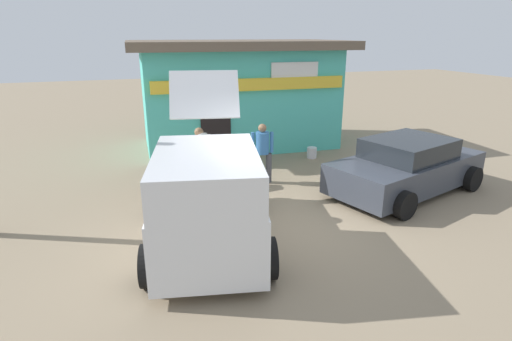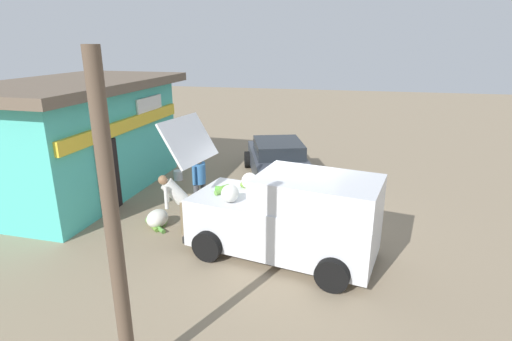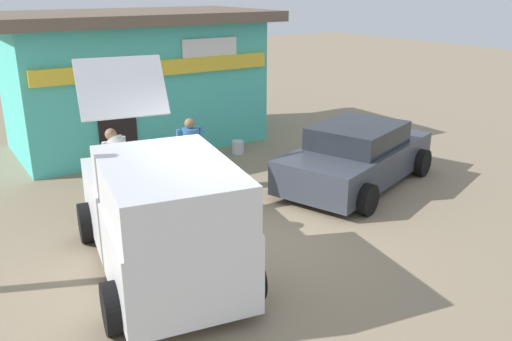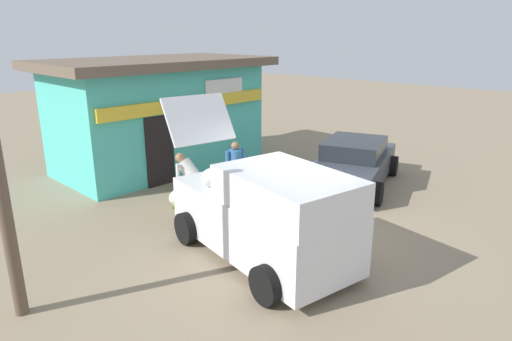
% 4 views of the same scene
% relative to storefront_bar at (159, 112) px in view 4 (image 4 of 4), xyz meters
% --- Properties ---
extents(ground_plane, '(60.00, 60.00, 0.00)m').
position_rel_storefront_bar_xyz_m(ground_plane, '(-1.01, -6.46, -1.78)').
color(ground_plane, gray).
extents(storefront_bar, '(7.13, 4.26, 3.45)m').
position_rel_storefront_bar_xyz_m(storefront_bar, '(0.00, 0.00, 0.00)').
color(storefront_bar, '#4CC6B7').
rests_on(storefront_bar, ground_plane).
extents(delivery_van, '(2.72, 4.88, 2.88)m').
position_rel_storefront_bar_xyz_m(delivery_van, '(-2.55, -6.73, -0.83)').
color(delivery_van, silver).
rests_on(delivery_van, ground_plane).
extents(parked_sedan, '(4.38, 3.03, 1.32)m').
position_rel_storefront_bar_xyz_m(parked_sedan, '(2.54, -5.65, -1.15)').
color(parked_sedan, '#383D47').
rests_on(parked_sedan, ground_plane).
extents(vendor_standing, '(0.55, 0.41, 1.54)m').
position_rel_storefront_bar_xyz_m(vendor_standing, '(-0.54, -3.94, -0.89)').
color(vendor_standing, '#4C4C51').
rests_on(vendor_standing, ground_plane).
extents(customer_bending, '(0.64, 0.71, 1.48)m').
position_rel_storefront_bar_xyz_m(customer_bending, '(-1.97, -3.86, -0.89)').
color(customer_bending, '#726047').
rests_on(customer_bending, ground_plane).
extents(unloaded_banana_pile, '(0.76, 0.75, 0.44)m').
position_rel_storefront_bar_xyz_m(unloaded_banana_pile, '(-1.82, -3.24, -1.58)').
color(unloaded_banana_pile, silver).
rests_on(unloaded_banana_pile, ground_plane).
extents(paint_bucket, '(0.30, 0.30, 0.33)m').
position_rel_storefront_bar_xyz_m(paint_bucket, '(1.66, -2.35, -1.61)').
color(paint_bucket, silver).
rests_on(paint_bucket, ground_plane).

